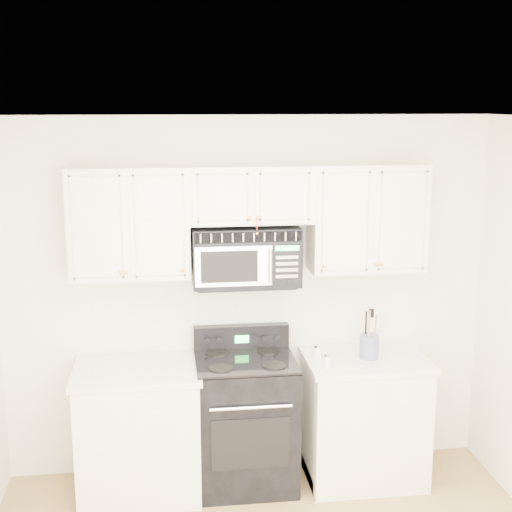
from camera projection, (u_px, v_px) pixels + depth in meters
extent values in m
cube|color=silver|center=(293.00, 121.00, 3.19)|extent=(3.50, 3.50, 0.01)
cube|color=white|center=(248.00, 297.00, 5.16)|extent=(3.50, 0.01, 2.60)
cube|color=#F2E5CE|center=(139.00, 433.00, 4.94)|extent=(0.82, 0.63, 0.88)
cube|color=white|center=(137.00, 370.00, 4.84)|extent=(0.86, 0.65, 0.04)
cube|color=black|center=(141.00, 481.00, 5.06)|extent=(0.82, 0.55, 0.10)
cube|color=#F2E5CE|center=(363.00, 420.00, 5.14)|extent=(0.82, 0.63, 0.88)
cube|color=white|center=(365.00, 360.00, 5.04)|extent=(0.86, 0.65, 0.04)
cube|color=black|center=(360.00, 466.00, 5.26)|extent=(0.82, 0.55, 0.10)
cube|color=black|center=(245.00, 423.00, 5.05)|extent=(0.69, 0.59, 0.92)
cube|color=black|center=(251.00, 444.00, 4.76)|extent=(0.53, 0.01, 0.36)
cylinder|color=silver|center=(251.00, 408.00, 4.67)|extent=(0.55, 0.02, 0.02)
cube|color=black|center=(245.00, 361.00, 4.95)|extent=(0.69, 0.59, 0.02)
cube|color=black|center=(241.00, 337.00, 5.18)|extent=(0.69, 0.08, 0.18)
cube|color=#2DFF53|center=(242.00, 339.00, 5.13)|extent=(0.10, 0.00, 0.05)
cube|color=#F2E5CE|center=(129.00, 222.00, 4.77)|extent=(0.80, 0.33, 0.75)
cube|color=#F2E5CE|center=(367.00, 217.00, 4.98)|extent=(0.80, 0.33, 0.75)
cube|color=#F2E5CE|center=(251.00, 194.00, 4.84)|extent=(0.84, 0.33, 0.39)
sphere|color=gold|center=(127.00, 272.00, 4.65)|extent=(0.03, 0.03, 0.03)
sphere|color=gold|center=(182.00, 270.00, 4.70)|extent=(0.03, 0.03, 0.03)
sphere|color=gold|center=(324.00, 266.00, 4.82)|extent=(0.03, 0.03, 0.03)
sphere|color=gold|center=(376.00, 264.00, 4.86)|extent=(0.03, 0.03, 0.03)
sphere|color=gold|center=(250.00, 218.00, 4.68)|extent=(0.03, 0.03, 0.03)
sphere|color=gold|center=(259.00, 218.00, 4.69)|extent=(0.03, 0.03, 0.03)
cylinder|color=red|center=(257.00, 225.00, 4.70)|extent=(0.00, 0.00, 0.10)
sphere|color=gold|center=(257.00, 233.00, 4.71)|extent=(0.03, 0.03, 0.03)
cube|color=black|center=(246.00, 255.00, 4.90)|extent=(0.73, 0.37, 0.41)
cube|color=#B8B294|center=(249.00, 237.00, 4.70)|extent=(0.71, 0.01, 0.07)
cube|color=silver|center=(234.00, 266.00, 4.72)|extent=(0.51, 0.01, 0.27)
cube|color=black|center=(229.00, 267.00, 4.71)|extent=(0.38, 0.01, 0.21)
cube|color=black|center=(287.00, 265.00, 4.76)|extent=(0.20, 0.01, 0.27)
cube|color=#2DFF53|center=(287.00, 248.00, 4.73)|extent=(0.16, 0.00, 0.03)
cylinder|color=silver|center=(271.00, 267.00, 4.71)|extent=(0.02, 0.02, 0.23)
cylinder|color=slate|center=(369.00, 346.00, 5.00)|extent=(0.13, 0.13, 0.17)
cylinder|color=#946F47|center=(375.00, 335.00, 4.99)|extent=(0.01, 0.01, 0.29)
cylinder|color=black|center=(366.00, 332.00, 5.01)|extent=(0.01, 0.01, 0.31)
cylinder|color=#946F47|center=(368.00, 334.00, 4.95)|extent=(0.01, 0.01, 0.34)
cylinder|color=white|center=(317.00, 353.00, 4.98)|extent=(0.04, 0.04, 0.09)
cylinder|color=silver|center=(318.00, 346.00, 4.97)|extent=(0.04, 0.04, 0.02)
cylinder|color=white|center=(327.00, 362.00, 4.83)|extent=(0.04, 0.04, 0.08)
cylinder|color=silver|center=(327.00, 355.00, 4.82)|extent=(0.04, 0.04, 0.02)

